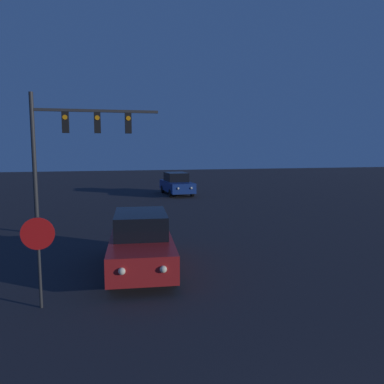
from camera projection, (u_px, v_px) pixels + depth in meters
The scene contains 4 objects.
car_near at pixel (141, 242), 11.38m from camera, with size 2.18×4.82×1.73m.
car_far at pixel (177, 184), 29.49m from camera, with size 2.09×4.80×1.73m.
traffic_signal_mast at pixel (72, 137), 16.09m from camera, with size 5.39×0.30×6.00m.
stop_sign at pixel (38, 245), 8.51m from camera, with size 0.74×0.07×2.13m.
Camera 1 is at (-3.29, -1.27, 3.71)m, focal length 35.00 mm.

